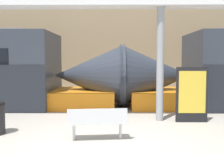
{
  "coord_description": "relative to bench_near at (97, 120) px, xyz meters",
  "views": [
    {
      "loc": [
        0.36,
        -5.51,
        1.96
      ],
      "look_at": [
        0.28,
        2.78,
        1.4
      ],
      "focal_mm": 40.0,
      "sensor_mm": 36.0,
      "label": 1
    }
  ],
  "objects": [
    {
      "name": "poster_board",
      "position": [
        2.85,
        1.81,
        0.39
      ],
      "size": [
        0.99,
        0.07,
        1.75
      ],
      "color": "black",
      "rests_on": "ground_plane"
    },
    {
      "name": "bench_near",
      "position": [
        0.0,
        0.0,
        0.0
      ],
      "size": [
        1.47,
        0.58,
        0.8
      ],
      "rotation": [
        0.0,
        0.0,
        0.1
      ],
      "color": "silver",
      "rests_on": "ground_plane"
    },
    {
      "name": "station_wall",
      "position": [
        0.06,
        9.18,
        2.01
      ],
      "size": [
        56.0,
        0.2,
        5.0
      ],
      "primitive_type": "cube",
      "color": "#9E8460",
      "rests_on": "ground_plane"
    },
    {
      "name": "ground_plane",
      "position": [
        0.06,
        -0.49,
        -0.49
      ],
      "size": [
        60.0,
        60.0,
        0.0
      ],
      "primitive_type": "plane",
      "color": "#A8A093"
    },
    {
      "name": "support_column_near",
      "position": [
        1.89,
        2.03,
        1.34
      ],
      "size": [
        0.23,
        0.23,
        3.65
      ],
      "primitive_type": "cylinder",
      "color": "gray",
      "rests_on": "ground_plane"
    },
    {
      "name": "canopy_beam",
      "position": [
        1.89,
        2.03,
        3.3
      ],
      "size": [
        28.0,
        0.6,
        0.28
      ],
      "primitive_type": "cube",
      "color": "silver",
      "rests_on": "support_column_near"
    }
  ]
}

